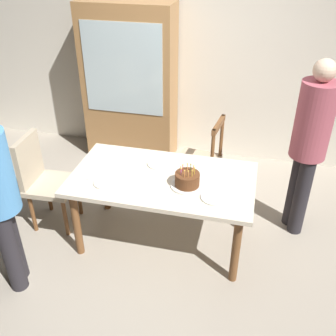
{
  "coord_description": "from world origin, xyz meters",
  "views": [
    {
      "loc": [
        0.71,
        -2.75,
        2.58
      ],
      "look_at": [
        0.05,
        0.0,
        0.82
      ],
      "focal_mm": 41.56,
      "sensor_mm": 36.0,
      "label": 1
    }
  ],
  "objects_px": {
    "person_guest": "(309,141)",
    "birthday_cake": "(187,180)",
    "plate_near_celebrant": "(107,182)",
    "plate_near_guest": "(214,197)",
    "plate_far_side": "(159,164)",
    "china_cabinet": "(130,84)",
    "dining_table": "(163,185)",
    "chair_upholstered": "(43,177)",
    "chair_spindle_back": "(200,162)"
  },
  "relations": [
    {
      "from": "person_guest",
      "to": "birthday_cake",
      "type": "bearing_deg",
      "value": -149.54
    },
    {
      "from": "plate_near_celebrant",
      "to": "plate_near_guest",
      "type": "height_order",
      "value": "same"
    },
    {
      "from": "plate_far_side",
      "to": "person_guest",
      "type": "bearing_deg",
      "value": 12.67
    },
    {
      "from": "plate_near_guest",
      "to": "china_cabinet",
      "type": "bearing_deg",
      "value": 126.11
    },
    {
      "from": "dining_table",
      "to": "person_guest",
      "type": "distance_m",
      "value": 1.36
    },
    {
      "from": "plate_near_celebrant",
      "to": "chair_upholstered",
      "type": "relative_size",
      "value": 0.23
    },
    {
      "from": "plate_far_side",
      "to": "chair_spindle_back",
      "type": "bearing_deg",
      "value": 62.09
    },
    {
      "from": "birthday_cake",
      "to": "dining_table",
      "type": "bearing_deg",
      "value": 160.29
    },
    {
      "from": "plate_far_side",
      "to": "person_guest",
      "type": "xyz_separation_m",
      "value": [
        1.3,
        0.29,
        0.25
      ]
    },
    {
      "from": "chair_spindle_back",
      "to": "china_cabinet",
      "type": "height_order",
      "value": "china_cabinet"
    },
    {
      "from": "plate_far_side",
      "to": "chair_upholstered",
      "type": "distance_m",
      "value": 1.15
    },
    {
      "from": "dining_table",
      "to": "plate_far_side",
      "type": "relative_size",
      "value": 7.3
    },
    {
      "from": "chair_upholstered",
      "to": "plate_far_side",
      "type": "bearing_deg",
      "value": 9.91
    },
    {
      "from": "dining_table",
      "to": "china_cabinet",
      "type": "xyz_separation_m",
      "value": [
        -0.8,
        1.56,
        0.32
      ]
    },
    {
      "from": "plate_far_side",
      "to": "chair_upholstered",
      "type": "relative_size",
      "value": 0.23
    },
    {
      "from": "plate_near_celebrant",
      "to": "birthday_cake",
      "type": "bearing_deg",
      "value": 9.79
    },
    {
      "from": "chair_spindle_back",
      "to": "plate_far_side",
      "type": "bearing_deg",
      "value": -117.91
    },
    {
      "from": "plate_near_guest",
      "to": "chair_upholstered",
      "type": "height_order",
      "value": "chair_upholstered"
    },
    {
      "from": "china_cabinet",
      "to": "person_guest",
      "type": "bearing_deg",
      "value": -27.82
    },
    {
      "from": "dining_table",
      "to": "chair_spindle_back",
      "type": "bearing_deg",
      "value": 74.11
    },
    {
      "from": "chair_spindle_back",
      "to": "chair_upholstered",
      "type": "height_order",
      "value": "same"
    },
    {
      "from": "plate_far_side",
      "to": "plate_near_guest",
      "type": "distance_m",
      "value": 0.69
    },
    {
      "from": "dining_table",
      "to": "chair_spindle_back",
      "type": "relative_size",
      "value": 1.69
    },
    {
      "from": "birthday_cake",
      "to": "plate_near_guest",
      "type": "height_order",
      "value": "birthday_cake"
    },
    {
      "from": "birthday_cake",
      "to": "plate_near_guest",
      "type": "bearing_deg",
      "value": -25.37
    },
    {
      "from": "chair_spindle_back",
      "to": "dining_table",
      "type": "bearing_deg",
      "value": -105.89
    },
    {
      "from": "chair_upholstered",
      "to": "person_guest",
      "type": "xyz_separation_m",
      "value": [
        2.41,
        0.49,
        0.44
      ]
    },
    {
      "from": "plate_far_side",
      "to": "chair_upholstered",
      "type": "bearing_deg",
      "value": -170.09
    },
    {
      "from": "person_guest",
      "to": "chair_upholstered",
      "type": "bearing_deg",
      "value": -168.6
    },
    {
      "from": "plate_near_celebrant",
      "to": "chair_spindle_back",
      "type": "bearing_deg",
      "value": 55.65
    },
    {
      "from": "plate_near_guest",
      "to": "person_guest",
      "type": "distance_m",
      "value": 1.04
    },
    {
      "from": "plate_far_side",
      "to": "china_cabinet",
      "type": "height_order",
      "value": "china_cabinet"
    },
    {
      "from": "chair_upholstered",
      "to": "person_guest",
      "type": "distance_m",
      "value": 2.5
    },
    {
      "from": "dining_table",
      "to": "plate_near_guest",
      "type": "height_order",
      "value": "plate_near_guest"
    },
    {
      "from": "dining_table",
      "to": "plate_far_side",
      "type": "bearing_deg",
      "value": 111.76
    },
    {
      "from": "plate_far_side",
      "to": "chair_spindle_back",
      "type": "distance_m",
      "value": 0.69
    },
    {
      "from": "birthday_cake",
      "to": "chair_upholstered",
      "type": "xyz_separation_m",
      "value": [
        -1.43,
        0.09,
        -0.25
      ]
    },
    {
      "from": "dining_table",
      "to": "plate_near_celebrant",
      "type": "bearing_deg",
      "value": -155.51
    },
    {
      "from": "birthday_cake",
      "to": "plate_near_guest",
      "type": "xyz_separation_m",
      "value": [
        0.25,
        -0.12,
        -0.05
      ]
    },
    {
      "from": "chair_spindle_back",
      "to": "person_guest",
      "type": "bearing_deg",
      "value": -15.13
    },
    {
      "from": "birthday_cake",
      "to": "person_guest",
      "type": "relative_size",
      "value": 0.16
    },
    {
      "from": "chair_spindle_back",
      "to": "plate_near_celebrant",
      "type": "bearing_deg",
      "value": -124.35
    },
    {
      "from": "dining_table",
      "to": "chair_upholstered",
      "type": "bearing_deg",
      "value": 179.66
    },
    {
      "from": "plate_near_celebrant",
      "to": "person_guest",
      "type": "relative_size",
      "value": 0.13
    },
    {
      "from": "plate_near_celebrant",
      "to": "person_guest",
      "type": "distance_m",
      "value": 1.82
    },
    {
      "from": "plate_near_guest",
      "to": "chair_upholstered",
      "type": "distance_m",
      "value": 1.7
    },
    {
      "from": "china_cabinet",
      "to": "chair_upholstered",
      "type": "bearing_deg",
      "value": -104.17
    },
    {
      "from": "plate_near_celebrant",
      "to": "dining_table",
      "type": "bearing_deg",
      "value": 24.49
    },
    {
      "from": "person_guest",
      "to": "plate_far_side",
      "type": "bearing_deg",
      "value": -167.33
    },
    {
      "from": "dining_table",
      "to": "china_cabinet",
      "type": "bearing_deg",
      "value": 117.21
    }
  ]
}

